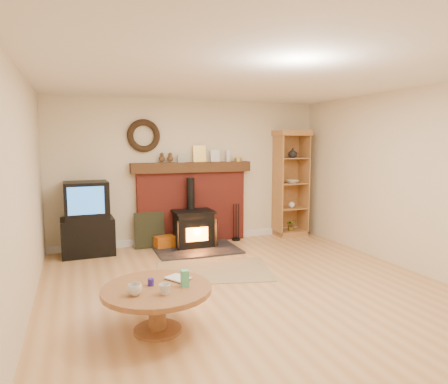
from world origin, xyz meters
name	(u,v)px	position (x,y,z in m)	size (l,w,h in m)	color
ground	(252,292)	(0.00, 0.00, 0.00)	(5.50, 5.50, 0.00)	tan
room_shell	(249,152)	(-0.02, 0.09, 1.72)	(5.02, 5.52, 2.61)	beige
chimney_breast	(192,199)	(0.00, 2.67, 0.80)	(2.20, 0.22, 1.78)	maroon
wood_stove	(194,230)	(-0.09, 2.27, 0.31)	(1.40, 1.00, 1.22)	black
area_rug	(213,270)	(-0.19, 0.95, 0.01)	(1.62, 1.12, 0.01)	brown
tv_unit	(87,220)	(-1.84, 2.47, 0.58)	(0.84, 0.61, 1.21)	black
curio_cabinet	(290,183)	(1.97, 2.56, 1.03)	(0.66, 0.48, 2.06)	olive
firelog_box	(165,242)	(-0.57, 2.40, 0.11)	(0.35, 0.22, 0.22)	#C78F11
leaning_painting	(150,230)	(-0.81, 2.55, 0.31)	(0.52, 0.03, 0.62)	black
fire_tools	(236,233)	(0.81, 2.50, 0.13)	(0.16, 0.16, 0.70)	black
coffee_table	(157,295)	(-1.29, -0.62, 0.37)	(1.06, 1.06, 0.61)	brown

